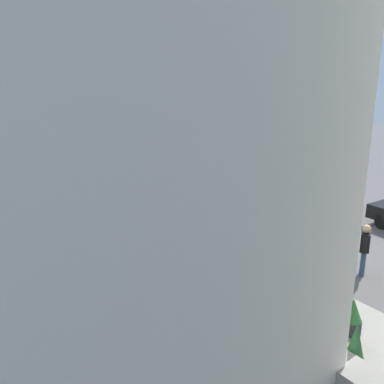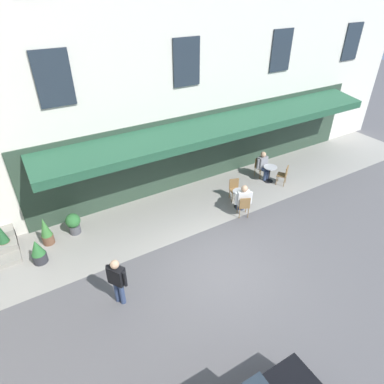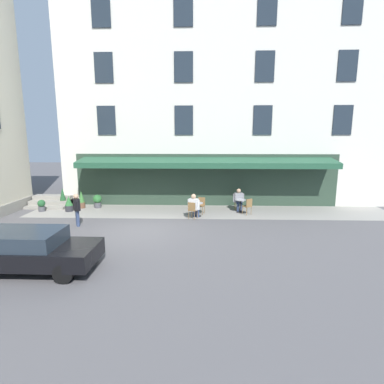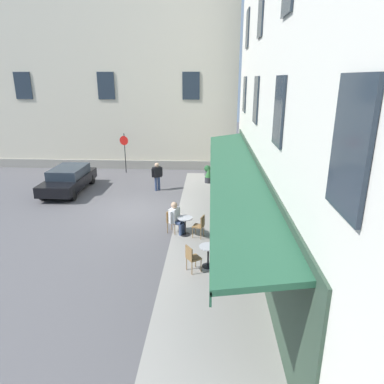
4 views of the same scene
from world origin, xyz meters
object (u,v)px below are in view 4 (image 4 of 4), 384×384
potted_plant_under_sign (207,170)px  parked_car_black (69,179)px  cafe_chair_wicker_kerbside (171,220)px  potted_plant_mid_terrace (209,176)px  cafe_chair_wicker_corner_right (200,225)px  cafe_chair_wicker_under_awning (227,251)px  seated_patron_in_grey (221,248)px  seated_companion_in_white (176,217)px  potted_plant_entrance_left (228,170)px  cafe_table_near_entrance (208,253)px  walking_pedestrian_in_black (157,174)px  no_parking_sign (124,146)px  cafe_table_mid_terrace (185,224)px  potted_plant_by_steps (225,182)px  cafe_chair_wicker_near_door (192,256)px  potted_plant_entrance_right (222,176)px

potted_plant_under_sign → parked_car_black: 8.43m
cafe_chair_wicker_kerbside → potted_plant_mid_terrace: bearing=-11.5°
cafe_chair_wicker_corner_right → cafe_chair_wicker_under_awning: bearing=-156.1°
cafe_chair_wicker_corner_right → seated_patron_in_grey: 2.31m
seated_companion_in_white → potted_plant_entrance_left: bearing=-16.6°
seated_patron_in_grey → potted_plant_entrance_left: (10.68, -0.70, -0.13)m
cafe_table_near_entrance → cafe_chair_wicker_corner_right: cafe_chair_wicker_corner_right is taller
potted_plant_under_sign → walking_pedestrian_in_black: bearing=139.7°
cafe_chair_wicker_corner_right → parked_car_black: bearing=53.2°
potted_plant_entrance_left → parked_car_black: 9.33m
no_parking_sign → parked_car_black: size_ratio=0.60×
cafe_chair_wicker_corner_right → potted_plant_under_sign: cafe_chair_wicker_corner_right is taller
cafe_chair_wicker_corner_right → potted_plant_under_sign: size_ratio=1.34×
seated_patron_in_grey → potted_plant_under_sign: seated_patron_in_grey is taller
cafe_table_near_entrance → potted_plant_mid_terrace: size_ratio=0.84×
cafe_table_mid_terrace → seated_patron_in_grey: (-2.37, -1.35, 0.20)m
potted_plant_by_steps → parked_car_black: size_ratio=0.19×
cafe_chair_wicker_near_door → potted_plant_entrance_right: size_ratio=0.86×
cafe_chair_wicker_kerbside → no_parking_sign: no_parking_sign is taller
potted_plant_under_sign → potted_plant_entrance_right: size_ratio=0.64×
cafe_table_near_entrance → cafe_chair_wicker_corner_right: 2.25m
cafe_chair_wicker_kerbside → seated_patron_in_grey: seated_patron_in_grey is taller
cafe_chair_wicker_near_door → seated_patron_in_grey: bearing=-67.5°
cafe_chair_wicker_corner_right → potted_plant_mid_terrace: bearing=-2.1°
cafe_table_mid_terrace → potted_plant_entrance_right: 7.21m
cafe_chair_wicker_corner_right → cafe_chair_wicker_kerbside: bearing=69.2°
cafe_chair_wicker_near_door → cafe_table_mid_terrace: cafe_chair_wicker_near_door is taller
no_parking_sign → potted_plant_entrance_left: (-1.09, -6.64, -1.23)m
cafe_table_near_entrance → cafe_chair_wicker_near_door: bearing=123.5°
cafe_chair_wicker_under_awning → walking_pedestrian_in_black: 8.83m
cafe_chair_wicker_under_awning → parked_car_black: parked_car_black is taller
seated_patron_in_grey → cafe_table_mid_terrace: bearing=29.6°
cafe_chair_wicker_corner_right → seated_companion_in_white: 1.06m
cafe_chair_wicker_near_door → cafe_chair_wicker_corner_right: size_ratio=1.00×
cafe_chair_wicker_corner_right → cafe_table_near_entrance: bearing=-171.6°
seated_patron_in_grey → cafe_chair_wicker_near_door: bearing=112.5°
cafe_table_near_entrance → potted_plant_entrance_left: bearing=-6.0°
cafe_table_mid_terrace → potted_plant_entrance_right: size_ratio=0.71×
cafe_table_near_entrance → potted_plant_entrance_left: (10.72, -1.12, 0.07)m
cafe_chair_wicker_near_door → potted_plant_by_steps: 8.94m
potted_plant_entrance_left → cafe_chair_wicker_corner_right: bearing=170.3°
cafe_table_near_entrance → potted_plant_entrance_right: (9.42, -0.76, 0.03)m
potted_plant_by_steps → potted_plant_entrance_left: 2.25m
cafe_table_mid_terrace → cafe_chair_wicker_kerbside: cafe_chair_wicker_kerbside is taller
cafe_chair_wicker_near_door → walking_pedestrian_in_black: size_ratio=0.58×
seated_patron_in_grey → no_parking_sign: size_ratio=0.49×
cafe_table_near_entrance → cafe_chair_wicker_kerbside: bearing=29.5°
cafe_chair_wicker_near_door → cafe_chair_wicker_under_awning: size_ratio=1.00×
potted_plant_entrance_right → parked_car_black: size_ratio=0.25×
seated_companion_in_white → no_parking_sign: 10.20m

